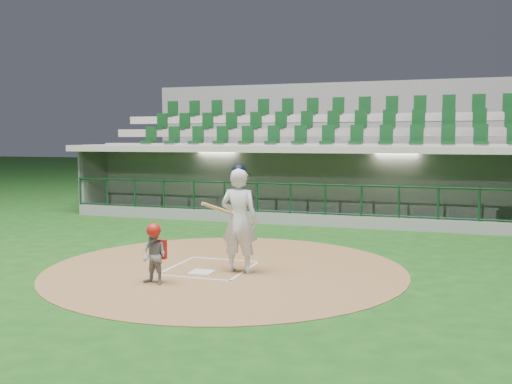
% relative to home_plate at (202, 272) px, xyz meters
% --- Properties ---
extents(ground, '(120.00, 120.00, 0.00)m').
position_rel_home_plate_xyz_m(ground, '(0.00, 0.70, -0.02)').
color(ground, '#154313').
rests_on(ground, ground).
extents(dirt_circle, '(7.20, 7.20, 0.01)m').
position_rel_home_plate_xyz_m(dirt_circle, '(0.30, 0.50, -0.02)').
color(dirt_circle, brown).
rests_on(dirt_circle, ground).
extents(home_plate, '(0.43, 0.43, 0.02)m').
position_rel_home_plate_xyz_m(home_plate, '(0.00, 0.00, 0.00)').
color(home_plate, silver).
rests_on(home_plate, dirt_circle).
extents(batter_box_chalk, '(1.55, 1.80, 0.01)m').
position_rel_home_plate_xyz_m(batter_box_chalk, '(0.00, 0.40, -0.00)').
color(batter_box_chalk, white).
rests_on(batter_box_chalk, ground).
extents(dugout_structure, '(16.40, 3.70, 3.00)m').
position_rel_home_plate_xyz_m(dugout_structure, '(0.09, 8.51, 0.94)').
color(dugout_structure, slate).
rests_on(dugout_structure, ground).
extents(seating_deck, '(17.00, 6.72, 5.15)m').
position_rel_home_plate_xyz_m(seating_deck, '(0.00, 11.61, 1.40)').
color(seating_deck, gray).
rests_on(seating_deck, ground).
extents(batter, '(0.92, 0.90, 2.12)m').
position_rel_home_plate_xyz_m(batter, '(0.67, 0.27, 1.04)').
color(batter, silver).
rests_on(batter, dirt_circle).
extents(catcher, '(0.57, 0.48, 1.10)m').
position_rel_home_plate_xyz_m(catcher, '(-0.45, -1.06, 0.54)').
color(catcher, gray).
rests_on(catcher, dirt_circle).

